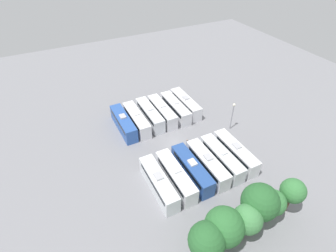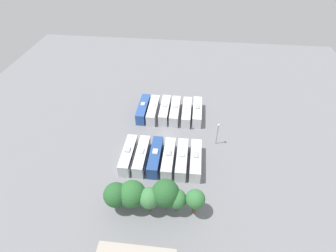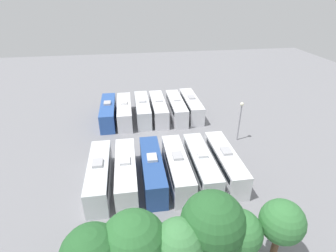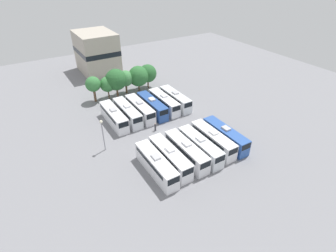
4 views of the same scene
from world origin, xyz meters
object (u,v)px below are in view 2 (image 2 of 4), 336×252
(tree_1, at_px, (177,199))
(bus_1, at_px, (187,112))
(bus_4, at_px, (153,110))
(bus_6, at_px, (196,160))
(worker_person, at_px, (172,140))
(bus_7, at_px, (182,159))
(bus_10, at_px, (142,156))
(tree_3, at_px, (149,198))
(bus_11, at_px, (128,155))
(light_pole, at_px, (218,130))
(bus_3, at_px, (165,110))
(tree_5, at_px, (116,195))
(bus_5, at_px, (143,109))
(bus_8, at_px, (169,158))
(bus_0, at_px, (197,112))
(tree_2, at_px, (165,193))
(bus_2, at_px, (175,111))
(tree_0, at_px, (195,199))
(tree_4, at_px, (132,194))
(bus_9, at_px, (155,157))

(tree_1, bearing_deg, bus_1, -90.60)
(bus_4, bearing_deg, bus_1, -179.42)
(bus_6, height_order, worker_person, bus_6)
(bus_7, distance_m, tree_1, 12.45)
(bus_10, bearing_deg, tree_3, 107.68)
(bus_11, height_order, light_pole, light_pole)
(bus_3, relative_size, bus_10, 1.00)
(bus_4, bearing_deg, tree_5, 85.45)
(bus_5, bearing_deg, bus_8, 117.17)
(worker_person, xyz_separation_m, tree_3, (2.38, 20.12, 3.31))
(bus_5, height_order, bus_10, same)
(bus_4, bearing_deg, bus_0, -177.39)
(bus_3, bearing_deg, tree_2, 97.13)
(tree_3, bearing_deg, worker_person, -96.75)
(bus_4, bearing_deg, tree_3, 97.59)
(tree_2, bearing_deg, bus_5, -71.49)
(bus_7, relative_size, light_pole, 1.66)
(bus_2, relative_size, bus_4, 1.00)
(bus_4, relative_size, tree_1, 1.86)
(bus_6, bearing_deg, tree_0, 90.66)
(bus_6, distance_m, tree_2, 13.48)
(tree_2, xyz_separation_m, tree_4, (6.48, 0.52, -0.60))
(bus_3, bearing_deg, bus_8, 99.51)
(bus_0, xyz_separation_m, tree_3, (8.49, 31.41, 2.35))
(bus_4, relative_size, bus_5, 1.00)
(bus_0, xyz_separation_m, worker_person, (6.11, 11.30, -0.96))
(bus_3, xyz_separation_m, bus_6, (-9.40, 18.32, 0.00))
(bus_6, relative_size, bus_8, 1.00)
(bus_3, bearing_deg, tree_3, 91.43)
(bus_1, xyz_separation_m, bus_7, (0.11, 18.10, 0.00))
(bus_6, distance_m, bus_7, 3.20)
(bus_0, xyz_separation_m, bus_4, (12.60, 0.57, 0.00))
(bus_8, distance_m, tree_4, 13.81)
(bus_6, distance_m, bus_8, 6.31)
(bus_3, height_order, bus_9, same)
(worker_person, bearing_deg, bus_10, 48.42)
(bus_7, bearing_deg, bus_4, -62.12)
(bus_2, height_order, tree_3, tree_3)
(bus_9, distance_m, tree_0, 16.03)
(bus_6, distance_m, tree_1, 12.97)
(bus_9, height_order, light_pole, light_pole)
(tree_3, relative_size, tree_5, 0.94)
(bus_7, xyz_separation_m, bus_10, (9.50, 0.01, 0.00))
(bus_4, xyz_separation_m, bus_11, (3.19, 18.02, 0.00))
(bus_2, bearing_deg, bus_4, 2.29)
(light_pole, distance_m, tree_4, 26.60)
(tree_4, bearing_deg, tree_3, 171.63)
(bus_1, xyz_separation_m, bus_9, (6.35, 18.00, 0.00))
(bus_2, height_order, bus_11, same)
(tree_4, bearing_deg, bus_1, -106.50)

